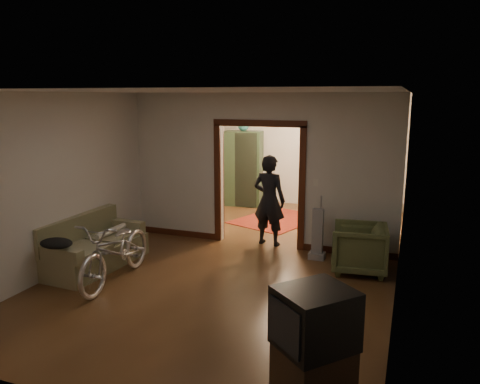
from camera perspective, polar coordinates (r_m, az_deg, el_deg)
The scene contains 24 objects.
floor at distance 8.22m, azimuth 0.73°, elevation -7.82°, with size 5.00×8.50×0.01m, color #402614.
ceiling at distance 7.75m, azimuth 0.79°, elevation 12.10°, with size 5.00×8.50×0.01m, color white.
wall_back at distance 11.92m, azimuth 7.63°, elevation 5.10°, with size 5.00×0.02×2.80m, color beige.
wall_left at distance 9.00m, azimuth -14.43°, elevation 2.73°, with size 0.02×8.50×2.80m, color beige.
wall_right at distance 7.43m, azimuth 19.25°, elevation 0.60°, with size 0.02×8.50×2.80m, color beige.
partition_wall at distance 8.57m, azimuth 2.44°, elevation 2.64°, with size 5.00×0.14×2.80m, color beige.
door_casing at distance 8.62m, azimuth 2.42°, elevation 0.67°, with size 1.74×0.20×2.32m, color #401A0E.
far_window at distance 11.73m, azimuth 10.96°, elevation 5.63°, with size 0.98×0.06×1.28m, color black.
chandelier at distance 10.15m, azimuth 5.56°, elevation 9.40°, with size 0.24×0.24×0.24m, color #FFE0A5.
light_switch at distance 8.26m, azimuth 9.21°, elevation 1.11°, with size 0.08×0.01×0.12m, color silver.
sofa at distance 7.96m, azimuth -17.28°, elevation -5.86°, with size 0.81×1.81×0.83m, color olive.
rolled_paper at distance 8.10m, azimuth -15.48°, elevation -4.61°, with size 0.09×0.09×0.76m, color beige.
jacket at distance 7.19m, azimuth -21.49°, elevation -5.83°, with size 0.49×0.37×0.14m, color black.
bicycle at distance 7.23m, azimuth -14.82°, elevation -6.88°, with size 0.65×1.87×0.98m, color silver.
armchair at distance 7.65m, azimuth 14.32°, elevation -6.67°, with size 0.82×0.84×0.77m, color #4C5730.
tv_stand at distance 4.59m, azimuth 8.89°, elevation -21.07°, with size 0.60×0.54×0.54m, color black.
crt_tv at distance 4.32m, azimuth 9.13°, elevation -14.99°, with size 0.63×0.56×0.54m, color black.
vacuum at distance 8.07m, azimuth 9.44°, elevation -5.06°, with size 0.27×0.22×0.88m, color gray.
person at distance 8.65m, azimuth 3.57°, elevation -1.01°, with size 0.62×0.41×1.69m, color black.
oriental_rug at distance 10.56m, azimuth 4.54°, elevation -3.37°, with size 1.45×1.90×0.01m, color maroon.
locker at distance 11.80m, azimuth 0.39°, elevation 2.89°, with size 0.94×0.52×1.88m, color #233620.
globe at distance 11.69m, azimuth 0.40°, elevation 7.74°, with size 0.28×0.28×0.28m, color #1E5972.
desk at distance 11.27m, azimuth 13.04°, elevation -0.69°, with size 1.05×0.59×0.77m, color #341D11.
desk_chair at distance 10.96m, azimuth 8.90°, elevation -0.62°, with size 0.39×0.39×0.87m, color #341D11.
Camera 1 is at (2.59, -7.30, 2.74)m, focal length 35.00 mm.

